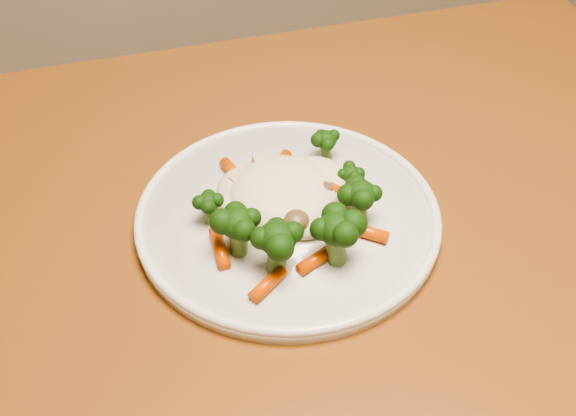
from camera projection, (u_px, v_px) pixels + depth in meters
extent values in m
cube|color=brown|center=(233.00, 271.00, 0.69)|extent=(1.19, 0.80, 0.04)
cube|color=brown|center=(489.00, 219.00, 1.29)|extent=(0.06, 0.06, 0.71)
cylinder|color=silver|center=(288.00, 218.00, 0.71)|extent=(0.30, 0.30, 0.01)
ellipsoid|color=beige|center=(284.00, 185.00, 0.70)|extent=(0.13, 0.11, 0.05)
ellipsoid|color=black|center=(238.00, 234.00, 0.65)|extent=(0.05, 0.05, 0.05)
ellipsoid|color=black|center=(278.00, 249.00, 0.63)|extent=(0.05, 0.05, 0.05)
ellipsoid|color=black|center=(336.00, 240.00, 0.64)|extent=(0.06, 0.06, 0.05)
ellipsoid|color=black|center=(360.00, 204.00, 0.68)|extent=(0.05, 0.05, 0.04)
ellipsoid|color=black|center=(350.00, 180.00, 0.72)|extent=(0.03, 0.03, 0.03)
ellipsoid|color=black|center=(326.00, 147.00, 0.75)|extent=(0.04, 0.04, 0.03)
ellipsoid|color=black|center=(209.00, 209.00, 0.68)|extent=(0.03, 0.03, 0.03)
cylinder|color=#E75005|center=(234.00, 173.00, 0.74)|extent=(0.02, 0.04, 0.01)
cylinder|color=#E75005|center=(278.00, 166.00, 0.75)|extent=(0.04, 0.04, 0.01)
cylinder|color=#E75005|center=(322.00, 182.00, 0.73)|extent=(0.05, 0.01, 0.01)
cylinder|color=#E75005|center=(220.00, 248.00, 0.66)|extent=(0.01, 0.05, 0.01)
cylinder|color=#E75005|center=(268.00, 284.00, 0.63)|extent=(0.04, 0.03, 0.01)
cylinder|color=#E75005|center=(318.00, 258.00, 0.65)|extent=(0.05, 0.03, 0.01)
cylinder|color=#E75005|center=(366.00, 232.00, 0.67)|extent=(0.04, 0.04, 0.01)
cylinder|color=#E75005|center=(321.00, 183.00, 0.71)|extent=(0.03, 0.04, 0.01)
ellipsoid|color=brown|center=(304.00, 188.00, 0.70)|extent=(0.02, 0.02, 0.02)
ellipsoid|color=brown|center=(323.00, 190.00, 0.70)|extent=(0.02, 0.02, 0.02)
ellipsoid|color=brown|center=(269.00, 202.00, 0.68)|extent=(0.02, 0.02, 0.02)
ellipsoid|color=brown|center=(296.00, 220.00, 0.67)|extent=(0.02, 0.02, 0.02)
ellipsoid|color=brown|center=(299.00, 183.00, 0.70)|extent=(0.03, 0.03, 0.02)
cube|color=#D3BB8D|center=(266.00, 172.00, 0.72)|extent=(0.02, 0.02, 0.01)
cube|color=#D3BB8D|center=(297.00, 167.00, 0.73)|extent=(0.03, 0.02, 0.01)
cube|color=#D3BB8D|center=(241.00, 179.00, 0.71)|extent=(0.02, 0.02, 0.01)
cube|color=#D3BB8D|center=(265.00, 165.00, 0.73)|extent=(0.02, 0.02, 0.01)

